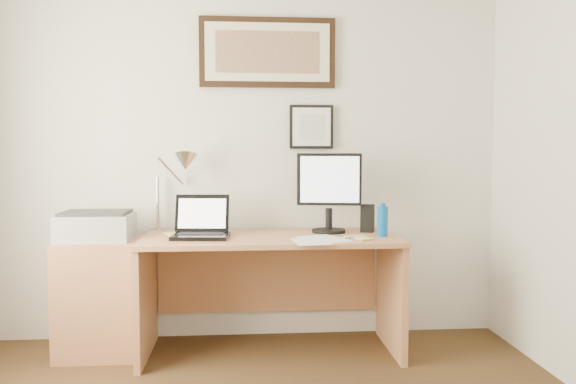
{
  "coord_description": "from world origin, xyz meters",
  "views": [
    {
      "loc": [
        -0.01,
        -1.87,
        1.27
      ],
      "look_at": [
        0.25,
        1.43,
        1.04
      ],
      "focal_mm": 35.0,
      "sensor_mm": 36.0,
      "label": 1
    }
  ],
  "objects": [
    {
      "name": "bottle_cap",
      "position": [
        0.85,
        1.55,
        0.95
      ],
      "size": [
        0.03,
        0.03,
        0.02
      ],
      "primitive_type": "cylinder",
      "color": "#0D53A9",
      "rests_on": "water_bottle"
    },
    {
      "name": "wall_back",
      "position": [
        0.0,
        2.0,
        1.25
      ],
      "size": [
        3.5,
        0.02,
        2.5
      ],
      "primitive_type": "cube",
      "color": "silver",
      "rests_on": "ground"
    },
    {
      "name": "picture_small",
      "position": [
        0.45,
        1.97,
        1.45
      ],
      "size": [
        0.3,
        0.03,
        0.3
      ],
      "color": "black",
      "rests_on": "wall_back"
    },
    {
      "name": "speaker",
      "position": [
        0.8,
        1.75,
        0.84
      ],
      "size": [
        0.1,
        0.1,
        0.18
      ],
      "primitive_type": "cube",
      "rotation": [
        0.0,
        0.0,
        -0.43
      ],
      "color": "black",
      "rests_on": "desk"
    },
    {
      "name": "picture_large",
      "position": [
        0.15,
        1.97,
        1.95
      ],
      "size": [
        0.92,
        0.04,
        0.47
      ],
      "color": "black",
      "rests_on": "wall_back"
    },
    {
      "name": "paper_sheet_a",
      "position": [
        0.47,
        1.47,
        0.75
      ],
      "size": [
        0.33,
        0.38,
        0.0
      ],
      "primitive_type": "cube",
      "rotation": [
        0.0,
        0.0,
        0.39
      ],
      "color": "white",
      "rests_on": "desk"
    },
    {
      "name": "side_cabinet",
      "position": [
        -0.92,
        1.68,
        0.36
      ],
      "size": [
        0.5,
        0.4,
        0.73
      ],
      "primitive_type": "cube",
      "color": "#AC6F48",
      "rests_on": "floor"
    },
    {
      "name": "sticky_pad",
      "position": [
        0.7,
        1.43,
        0.76
      ],
      "size": [
        0.11,
        0.11,
        0.01
      ],
      "primitive_type": "cube",
      "rotation": [
        0.0,
        0.0,
        0.39
      ],
      "color": "#F9E676",
      "rests_on": "desk"
    },
    {
      "name": "paper_sheet_b",
      "position": [
        0.37,
        1.37,
        0.75
      ],
      "size": [
        0.22,
        0.3,
        0.0
      ],
      "primitive_type": "cube",
      "rotation": [
        0.0,
        0.0,
        0.1
      ],
      "color": "white",
      "rests_on": "desk"
    },
    {
      "name": "book",
      "position": [
        -0.48,
        1.61,
        0.76
      ],
      "size": [
        0.24,
        0.27,
        0.02
      ],
      "primitive_type": "imported",
      "rotation": [
        0.0,
        0.0,
        0.38
      ],
      "color": "#D3C663",
      "rests_on": "desk"
    },
    {
      "name": "desk_lamp",
      "position": [
        -0.41,
        1.81,
        1.19
      ],
      "size": [
        0.29,
        0.27,
        0.53
      ],
      "color": "silver",
      "rests_on": "desk"
    },
    {
      "name": "lcd_monitor",
      "position": [
        0.54,
        1.75,
        1.04
      ],
      "size": [
        0.42,
        0.22,
        0.52
      ],
      "color": "black",
      "rests_on": "desk"
    },
    {
      "name": "desk",
      "position": [
        0.15,
        1.72,
        0.51
      ],
      "size": [
        1.6,
        0.7,
        0.75
      ],
      "color": "#AC6F48",
      "rests_on": "floor"
    },
    {
      "name": "printer",
      "position": [
        -0.94,
        1.69,
        0.82
      ],
      "size": [
        0.44,
        0.34,
        0.18
      ],
      "color": "#A8A8AB",
      "rests_on": "side_cabinet"
    },
    {
      "name": "laptop",
      "position": [
        -0.28,
        1.61,
        0.81
      ],
      "size": [
        0.36,
        0.32,
        0.26
      ],
      "color": "black",
      "rests_on": "desk"
    },
    {
      "name": "water_bottle",
      "position": [
        0.85,
        1.55,
        0.84
      ],
      "size": [
        0.07,
        0.07,
        0.19
      ],
      "primitive_type": "cylinder",
      "color": "#0D53A9",
      "rests_on": "desk"
    },
    {
      "name": "marker_pen",
      "position": [
        0.66,
        1.51,
        0.76
      ],
      "size": [
        0.14,
        0.06,
        0.02
      ],
      "primitive_type": "cylinder",
      "rotation": [
        0.0,
        1.57,
        0.35
      ],
      "color": "silver",
      "rests_on": "desk"
    }
  ]
}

